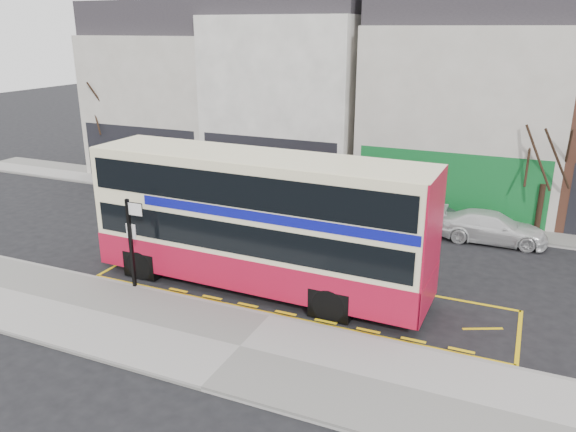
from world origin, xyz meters
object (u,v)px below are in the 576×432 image
at_px(car_white, 492,227).
at_px(street_tree_left, 106,93).
at_px(double_decker_bus, 259,220).
at_px(car_silver, 164,182).
at_px(bus_stop_post, 132,235).
at_px(street_tree_right, 550,140).
at_px(car_grey, 406,210).

relative_size(car_white, street_tree_left, 0.61).
relative_size(double_decker_bus, car_white, 2.68).
height_order(double_decker_bus, car_silver, double_decker_bus).
bearing_deg(car_silver, bus_stop_post, -147.99).
bearing_deg(double_decker_bus, car_white, 49.36).
distance_m(bus_stop_post, street_tree_left, 16.89).
bearing_deg(double_decker_bus, street_tree_left, 146.56).
relative_size(street_tree_left, street_tree_right, 1.18).
distance_m(car_silver, street_tree_right, 18.66).
xyz_separation_m(double_decker_bus, car_white, (6.87, 7.65, -1.79)).
xyz_separation_m(car_silver, street_tree_right, (18.30, 1.22, 3.46)).
bearing_deg(car_grey, car_silver, 98.60).
relative_size(car_silver, street_tree_left, 0.52).
height_order(bus_stop_post, car_silver, bus_stop_post).
xyz_separation_m(double_decker_bus, car_grey, (3.16, 8.25, -1.69)).
bearing_deg(street_tree_right, car_white, -134.65).
height_order(bus_stop_post, street_tree_right, street_tree_right).
height_order(bus_stop_post, street_tree_left, street_tree_left).
height_order(car_white, street_tree_right, street_tree_right).
bearing_deg(street_tree_left, double_decker_bus, -34.76).
bearing_deg(car_silver, car_grey, -88.41).
bearing_deg(car_grey, street_tree_right, -69.99).
xyz_separation_m(bus_stop_post, car_grey, (6.85, 10.17, -1.27)).
bearing_deg(double_decker_bus, street_tree_right, 48.84).
xyz_separation_m(bus_stop_post, street_tree_left, (-11.24, 12.28, 2.85)).
xyz_separation_m(double_decker_bus, bus_stop_post, (-3.69, -1.92, -0.43)).
xyz_separation_m(car_grey, car_white, (3.71, -0.61, -0.09)).
height_order(car_grey, street_tree_left, street_tree_left).
relative_size(car_silver, car_white, 0.86).
distance_m(double_decker_bus, street_tree_left, 18.34).
distance_m(bus_stop_post, car_grey, 12.33).
distance_m(car_silver, car_grey, 12.87).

